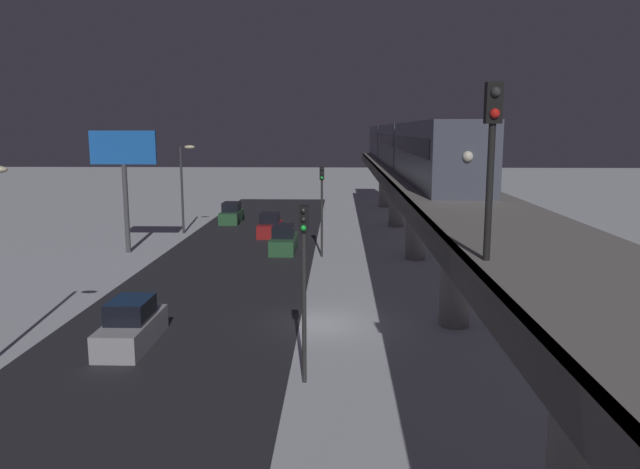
{
  "coord_description": "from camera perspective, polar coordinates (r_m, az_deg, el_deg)",
  "views": [
    {
      "loc": [
        -1.01,
        27.5,
        8.97
      ],
      "look_at": [
        0.19,
        -10.78,
        2.4
      ],
      "focal_mm": 34.4,
      "sensor_mm": 36.0,
      "label": 1
    }
  ],
  "objects": [
    {
      "name": "street_lamp_far",
      "position": [
        54.34,
        -12.52,
        5.12
      ],
      "size": [
        1.35,
        0.44,
        7.65
      ],
      "color": "#38383D",
      "rests_on": "ground_plane"
    },
    {
      "name": "sedan_green",
      "position": [
        60.57,
        -8.22,
        1.87
      ],
      "size": [
        1.91,
        4.55,
        1.97
      ],
      "color": "#2D6038",
      "rests_on": "ground_plane"
    },
    {
      "name": "traffic_light_mid",
      "position": [
        43.15,
        0.17,
        3.39
      ],
      "size": [
        0.32,
        0.44,
        6.4
      ],
      "color": "#2D2D2D",
      "rests_on": "ground_plane"
    },
    {
      "name": "rail_signal",
      "position": [
        14.32,
        15.7,
        8.4
      ],
      "size": [
        0.36,
        0.41,
        4.0
      ],
      "color": "black",
      "rests_on": "elevated_railway"
    },
    {
      "name": "traffic_light_near",
      "position": [
        21.35,
        -1.5,
        -3.18
      ],
      "size": [
        0.32,
        0.44,
        6.4
      ],
      "color": "#2D2D2D",
      "rests_on": "ground_plane"
    },
    {
      "name": "elevated_railway",
      "position": [
        28.26,
        12.52,
        1.79
      ],
      "size": [
        5.0,
        103.57,
        6.0
      ],
      "color": "gray",
      "rests_on": "ground_plane"
    },
    {
      "name": "sedan_green_2",
      "position": [
        45.73,
        -3.39,
        -0.57
      ],
      "size": [
        1.8,
        4.75,
        1.97
      ],
      "rotation": [
        0.0,
        0.0,
        3.14
      ],
      "color": "#2D6038",
      "rests_on": "ground_plane"
    },
    {
      "name": "sedan_silver",
      "position": [
        27.22,
        -17.14,
        -8.18
      ],
      "size": [
        1.8,
        4.67,
        1.97
      ],
      "color": "#B2B2B7",
      "rests_on": "ground_plane"
    },
    {
      "name": "avenue_asphalt",
      "position": [
        29.84,
        -12.6,
        -7.99
      ],
      "size": [
        11.0,
        103.57,
        0.01
      ],
      "primitive_type": "cube",
      "color": "#28282D",
      "rests_on": "ground_plane"
    },
    {
      "name": "commercial_billboard",
      "position": [
        46.71,
        -17.8,
        6.65
      ],
      "size": [
        4.8,
        0.36,
        8.9
      ],
      "color": "#4C4C51",
      "rests_on": "ground_plane"
    },
    {
      "name": "ground_plane",
      "position": [
        28.95,
        -0.29,
        -8.31
      ],
      "size": [
        240.0,
        240.0,
        0.0
      ],
      "primitive_type": "plane",
      "color": "silver"
    },
    {
      "name": "sedan_red",
      "position": [
        52.53,
        -4.69,
        0.75
      ],
      "size": [
        1.8,
        4.16,
        1.97
      ],
      "rotation": [
        0.0,
        0.0,
        3.14
      ],
      "color": "#A51E1E",
      "rests_on": "ground_plane"
    },
    {
      "name": "subway_train",
      "position": [
        53.79,
        7.59,
        8.38
      ],
      "size": [
        2.94,
        55.47,
        3.4
      ],
      "color": "#4C5160",
      "rests_on": "elevated_railway"
    }
  ]
}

